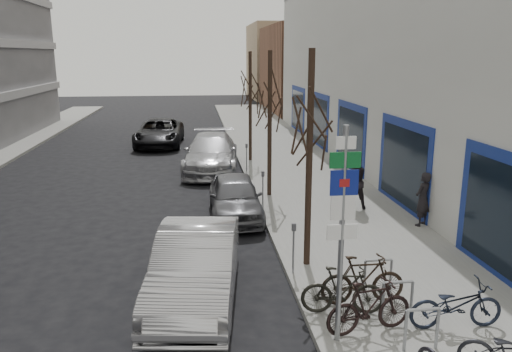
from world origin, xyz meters
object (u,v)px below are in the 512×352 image
object	(u,v)px
parked_car_mid	(235,197)
meter_mid	(263,186)
tree_mid	(270,90)
bike_far_inner	(363,279)
bike_mid_inner	(343,290)
highway_sign_pole	(342,223)
bike_mid_curb	(456,301)
meter_front	(294,243)
lane_car	(159,133)
bike_near_right	(369,306)
bike_rack	(398,296)
parked_car_back	(211,153)
meter_back	(247,155)
tree_far	(250,81)
tree_near	(311,109)
pedestrian_far	(354,181)
parked_car_front	(196,266)
pedestrian_near	(423,199)

from	to	relation	value
parked_car_mid	meter_mid	bearing A→B (deg)	30.24
tree_mid	bike_far_inner	world-z (taller)	tree_mid
meter_mid	bike_mid_inner	distance (m)	7.59
highway_sign_pole	bike_mid_curb	bearing A→B (deg)	3.70
highway_sign_pole	bike_mid_curb	distance (m)	2.97
meter_front	meter_mid	bearing A→B (deg)	90.00
bike_far_inner	parked_car_mid	bearing A→B (deg)	18.40
meter_mid	lane_car	world-z (taller)	lane_car
bike_mid_curb	parked_car_mid	distance (m)	8.59
meter_front	bike_mid_inner	world-z (taller)	meter_front
highway_sign_pole	bike_near_right	bearing A→B (deg)	16.21
bike_rack	parked_car_back	distance (m)	14.65
highway_sign_pole	meter_back	world-z (taller)	highway_sign_pole
tree_far	bike_near_right	size ratio (longest dim) A/B	3.06
bike_mid_inner	meter_back	bearing A→B (deg)	11.85
parked_car_back	bike_rack	bearing A→B (deg)	-71.86
tree_mid	meter_front	bearing A→B (deg)	-93.68
highway_sign_pole	parked_car_mid	world-z (taller)	highway_sign_pole
bike_mid_curb	meter_back	bearing A→B (deg)	12.97
bike_far_inner	tree_near	bearing A→B (deg)	18.05
tree_mid	meter_mid	size ratio (longest dim) A/B	4.33
lane_car	bike_mid_curb	bearing A→B (deg)	-69.46
highway_sign_pole	bike_near_right	xyz separation A→B (m)	(0.66, 0.19, -1.76)
meter_front	pedestrian_far	size ratio (longest dim) A/B	0.64
tree_mid	parked_car_front	distance (m)	8.91
bike_mid_inner	lane_car	size ratio (longest dim) A/B	0.30
bike_mid_curb	parked_car_back	size ratio (longest dim) A/B	0.31
meter_back	meter_mid	bearing A→B (deg)	-90.00
tree_near	parked_car_mid	bearing A→B (deg)	108.43
meter_front	lane_car	bearing A→B (deg)	103.08
bike_rack	bike_mid_curb	world-z (taller)	bike_mid_curb
bike_mid_inner	parked_car_back	size ratio (longest dim) A/B	0.29
bike_mid_inner	meter_front	bearing A→B (deg)	25.87
tree_near	lane_car	xyz separation A→B (m)	(-4.88, 18.55, -3.31)
tree_mid	bike_near_right	xyz separation A→B (m)	(0.46, -9.82, -3.41)
meter_mid	bike_near_right	distance (m)	8.37
bike_far_inner	bike_rack	bearing A→B (deg)	-144.90
meter_front	pedestrian_near	size ratio (longest dim) A/B	0.75
highway_sign_pole	tree_mid	bearing A→B (deg)	88.86
parked_car_mid	pedestrian_far	size ratio (longest dim) A/B	2.13
highway_sign_pole	tree_mid	size ratio (longest dim) A/B	0.76
parked_car_mid	parked_car_back	xyz separation A→B (m)	(-0.55, 6.98, 0.14)
highway_sign_pole	pedestrian_near	xyz separation A→B (m)	(4.40, 5.97, -1.46)
meter_mid	tree_mid	bearing A→B (deg)	73.30
meter_back	bike_mid_inner	bearing A→B (deg)	-87.28
parked_car_front	tree_mid	bearing A→B (deg)	77.28
tree_near	bike_near_right	xyz separation A→B (m)	(0.46, -3.32, -3.41)
meter_front	parked_car_mid	distance (m)	5.02
tree_near	meter_mid	distance (m)	5.95
bike_far_inner	bike_mid_inner	bearing A→B (deg)	124.06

